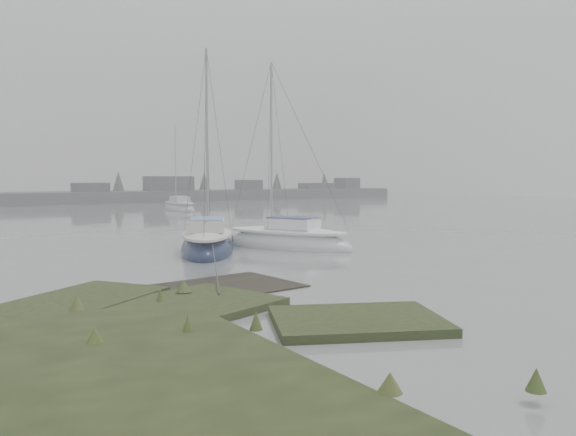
{
  "coord_description": "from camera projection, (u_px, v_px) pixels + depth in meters",
  "views": [
    {
      "loc": [
        -7.04,
        -9.43,
        3.09
      ],
      "look_at": [
        2.79,
        5.7,
        1.8
      ],
      "focal_mm": 35.0,
      "sensor_mm": 36.0,
      "label": 1
    }
  ],
  "objects": [
    {
      "name": "far_shoreline",
      "position": [
        213.0,
        194.0,
        78.24
      ],
      "size": [
        60.0,
        8.0,
        4.15
      ],
      "color": "#4C4F51",
      "rests_on": "ground"
    },
    {
      "name": "sailboat_main",
      "position": [
        207.0,
        245.0,
        23.49
      ],
      "size": [
        4.91,
        6.83,
        9.27
      ],
      "rotation": [
        0.0,
        0.0,
        -0.47
      ],
      "color": "#111A37",
      "rests_on": "ground"
    },
    {
      "name": "ground",
      "position": [
        52.0,
        225.0,
        37.03
      ],
      "size": [
        160.0,
        160.0,
        0.0
      ],
      "primitive_type": "plane",
      "color": "gray",
      "rests_on": "ground"
    },
    {
      "name": "sailboat_far_b",
      "position": [
        179.0,
        207.0,
        53.58
      ],
      "size": [
        2.3,
        6.28,
        8.75
      ],
      "rotation": [
        0.0,
        0.0,
        -0.04
      ],
      "color": "silver",
      "rests_on": "ground"
    },
    {
      "name": "sailboat_white",
      "position": [
        287.0,
        242.0,
        24.86
      ],
      "size": [
        4.73,
        6.51,
        8.84
      ],
      "rotation": [
        0.0,
        0.0,
        0.48
      ],
      "color": "silver",
      "rests_on": "ground"
    }
  ]
}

